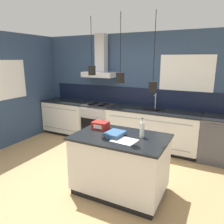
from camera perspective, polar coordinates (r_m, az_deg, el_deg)
ground_plane at (r=4.04m, az=-6.48°, el=-16.25°), size 16.00×16.00×0.00m
wall_back at (r=5.33m, az=4.69°, el=6.60°), size 5.60×2.32×2.60m
wall_left at (r=5.72m, az=-23.66°, el=5.47°), size 0.08×3.80×2.60m
counter_run_left at (r=6.11m, az=-11.56°, el=-1.28°), size 1.26×0.64×0.91m
counter_run_sink at (r=5.03m, az=10.38°, el=-4.49°), size 2.05×0.64×1.26m
oven_range at (r=5.55m, az=-3.51°, el=-2.59°), size 0.74×0.66×0.91m
dishwasher at (r=4.85m, az=25.76°, el=-6.45°), size 0.64×0.65×0.91m
kitchen_island at (r=3.41m, az=2.10°, el=-13.42°), size 1.38×0.90×0.91m
bottle_on_island at (r=3.18m, az=7.85°, el=-4.52°), size 0.07×0.07×0.29m
book_stack at (r=3.21m, az=0.82°, el=-5.79°), size 0.27×0.32×0.06m
red_supply_box at (r=3.54m, az=-3.02°, el=-3.49°), size 0.25×0.19×0.12m
paper_pile at (r=3.06m, az=3.28°, el=-7.45°), size 0.36×0.30×0.01m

